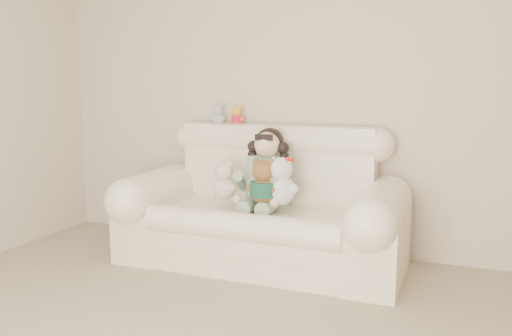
{
  "coord_description": "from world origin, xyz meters",
  "views": [
    {
      "loc": [
        1.19,
        -1.57,
        1.35
      ],
      "look_at": [
        -0.2,
        1.9,
        0.75
      ],
      "focal_mm": 36.86,
      "sensor_mm": 36.0,
      "label": 1
    }
  ],
  "objects": [
    {
      "name": "yellow_mini_bear",
      "position": [
        -0.56,
        2.37,
        1.11
      ],
      "size": [
        0.13,
        0.1,
        0.19
      ],
      "primitive_type": null,
      "rotation": [
        0.0,
        0.0,
        -0.09
      ],
      "color": "gold",
      "rests_on": "sofa"
    },
    {
      "name": "grey_mini_plush",
      "position": [
        -0.72,
        2.35,
        1.11
      ],
      "size": [
        0.15,
        0.13,
        0.2
      ],
      "primitive_type": null,
      "rotation": [
        0.0,
        0.0,
        0.28
      ],
      "color": "silver",
      "rests_on": "sofa"
    },
    {
      "name": "wall_back",
      "position": [
        0.0,
        2.5,
        1.3
      ],
      "size": [
        4.5,
        0.0,
        4.5
      ],
      "primitive_type": "plane",
      "rotation": [
        1.57,
        0.0,
        0.0
      ],
      "color": "beige",
      "rests_on": "ground"
    },
    {
      "name": "sofa",
      "position": [
        -0.2,
        2.0,
        0.52
      ],
      "size": [
        2.1,
        0.95,
        1.03
      ],
      "primitive_type": null,
      "color": "#FFE7CD",
      "rests_on": "floor"
    },
    {
      "name": "seated_child",
      "position": [
        -0.18,
        2.08,
        0.73
      ],
      "size": [
        0.38,
        0.46,
        0.61
      ],
      "primitive_type": null,
      "rotation": [
        0.0,
        0.0,
        -0.02
      ],
      "color": "#2C6B2D",
      "rests_on": "sofa"
    },
    {
      "name": "cream_teddy",
      "position": [
        -0.45,
        1.89,
        0.67
      ],
      "size": [
        0.25,
        0.21,
        0.34
      ],
      "primitive_type": null,
      "rotation": [
        0.0,
        0.0,
        0.23
      ],
      "color": "beige",
      "rests_on": "sofa"
    },
    {
      "name": "brown_teddy",
      "position": [
        -0.13,
        1.86,
        0.69
      ],
      "size": [
        0.28,
        0.24,
        0.39
      ],
      "primitive_type": null,
      "rotation": [
        0.0,
        0.0,
        0.2
      ],
      "color": "brown",
      "rests_on": "sofa"
    },
    {
      "name": "white_cat",
      "position": [
        -0.0,
        1.9,
        0.71
      ],
      "size": [
        0.32,
        0.29,
        0.41
      ],
      "primitive_type": null,
      "rotation": [
        0.0,
        0.0,
        0.43
      ],
      "color": "white",
      "rests_on": "sofa"
    }
  ]
}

